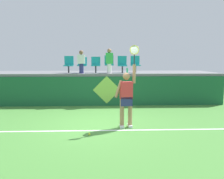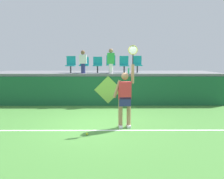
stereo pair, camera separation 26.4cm
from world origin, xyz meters
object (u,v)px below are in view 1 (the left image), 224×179
(tennis_player, at_px, (126,97))
(stadium_chair_3, at_px, (109,63))
(stadium_chair_1, at_px, (82,64))
(tennis_ball, at_px, (89,134))
(stadium_chair_5, at_px, (135,64))
(stadium_chair_0, at_px, (69,64))
(spectator_1, at_px, (81,61))
(stadium_chair_4, at_px, (122,64))
(spectator_0, at_px, (109,60))
(water_bottle, at_px, (127,71))
(stadium_chair_2, at_px, (96,64))

(tennis_player, xyz_separation_m, stadium_chair_3, (-0.43, 4.11, 0.96))
(stadium_chair_1, bearing_deg, tennis_ball, -82.64)
(stadium_chair_1, xyz_separation_m, stadium_chair_5, (2.59, 0.01, 0.02))
(stadium_chair_0, height_order, stadium_chair_1, stadium_chair_0)
(stadium_chair_5, bearing_deg, spectator_1, -171.24)
(tennis_player, relative_size, spectator_1, 2.37)
(tennis_ball, relative_size, stadium_chair_4, 0.08)
(stadium_chair_4, height_order, spectator_0, spectator_0)
(water_bottle, bearing_deg, stadium_chair_2, 156.03)
(stadium_chair_0, height_order, stadium_chair_5, stadium_chair_5)
(stadium_chair_2, relative_size, spectator_1, 0.73)
(tennis_ball, bearing_deg, spectator_1, 98.01)
(tennis_player, height_order, tennis_ball, tennis_player)
(tennis_ball, distance_m, stadium_chair_1, 5.19)
(tennis_ball, xyz_separation_m, stadium_chair_0, (-1.27, 4.81, 1.87))
(water_bottle, distance_m, spectator_0, 0.96)
(water_bottle, xyz_separation_m, spectator_0, (-0.82, 0.18, 0.47))
(tennis_ball, relative_size, spectator_1, 0.06)
(tennis_ball, height_order, stadium_chair_1, stadium_chair_1)
(tennis_ball, relative_size, stadium_chair_0, 0.08)
(stadium_chair_3, bearing_deg, stadium_chair_5, 0.05)
(water_bottle, bearing_deg, stadium_chair_3, 141.34)
(stadium_chair_2, xyz_separation_m, stadium_chair_3, (0.65, 0.00, 0.04))
(tennis_ball, relative_size, stadium_chair_1, 0.09)
(tennis_ball, bearing_deg, spectator_0, 81.06)
(tennis_player, relative_size, spectator_0, 2.21)
(stadium_chair_0, xyz_separation_m, stadium_chair_1, (0.65, -0.01, -0.01))
(stadium_chair_1, xyz_separation_m, stadium_chair_3, (1.30, 0.00, 0.04))
(stadium_chair_0, bearing_deg, stadium_chair_4, 0.02)
(tennis_player, relative_size, stadium_chair_0, 3.12)
(stadium_chair_3, bearing_deg, tennis_player, -84.02)
(water_bottle, xyz_separation_m, stadium_chair_3, (-0.82, 0.65, 0.34))
(stadium_chair_2, bearing_deg, tennis_ball, -90.44)
(tennis_player, distance_m, stadium_chair_2, 4.34)
(tennis_player, xyz_separation_m, stadium_chair_1, (-1.73, 4.10, 0.91))
(stadium_chair_5, bearing_deg, water_bottle, -125.53)
(stadium_chair_1, height_order, stadium_chair_4, stadium_chair_4)
(stadium_chair_5, bearing_deg, tennis_player, -101.74)
(stadium_chair_5, bearing_deg, stadium_chair_2, -179.88)
(tennis_ball, height_order, stadium_chair_2, stadium_chair_2)
(stadium_chair_3, height_order, stadium_chair_5, stadium_chair_3)
(stadium_chair_1, height_order, stadium_chair_5, stadium_chair_5)
(stadium_chair_2, bearing_deg, spectator_1, -149.03)
(tennis_ball, distance_m, spectator_1, 4.89)
(tennis_ball, distance_m, stadium_chair_3, 5.22)
(tennis_player, distance_m, stadium_chair_3, 4.24)
(stadium_chair_2, bearing_deg, spectator_0, -35.89)
(water_bottle, height_order, stadium_chair_4, stadium_chair_4)
(water_bottle, relative_size, stadium_chair_1, 0.34)
(tennis_player, distance_m, water_bottle, 3.53)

